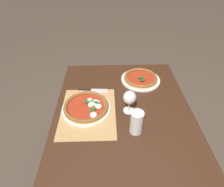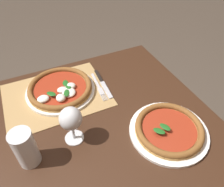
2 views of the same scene
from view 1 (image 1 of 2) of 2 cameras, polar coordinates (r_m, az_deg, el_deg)
The scene contains 9 objects.
ground_plane at distance 1.77m, azimuth 2.63°, elevation -24.07°, with size 24.00×24.00×0.00m, color #473D33.
dining_table at distance 1.24m, azimuth 3.50°, elevation -10.93°, with size 1.25×0.87×0.74m.
paper_placemat at distance 1.20m, azimuth -7.25°, elevation -5.57°, with size 0.45×0.34×0.00m, color #A88451.
pizza_near at distance 1.20m, azimuth -7.74°, elevation -4.02°, with size 0.31×0.31×0.05m.
pizza_far at distance 1.46m, azimuth 8.71°, elevation 4.58°, with size 0.30×0.30×0.04m.
wine_glass at distance 1.13m, azimuth 5.38°, elevation -1.48°, with size 0.08×0.08×0.16m.
pint_glass at distance 1.04m, azimuth 7.46°, elevation -8.79°, with size 0.07×0.07×0.15m.
fork at distance 1.33m, azimuth -5.42°, elevation 0.42°, with size 0.03×0.20×0.00m.
knife at distance 1.36m, azimuth -5.84°, elevation 1.12°, with size 0.03×0.22×0.01m.
Camera 1 is at (0.78, -0.10, 1.58)m, focal length 30.00 mm.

